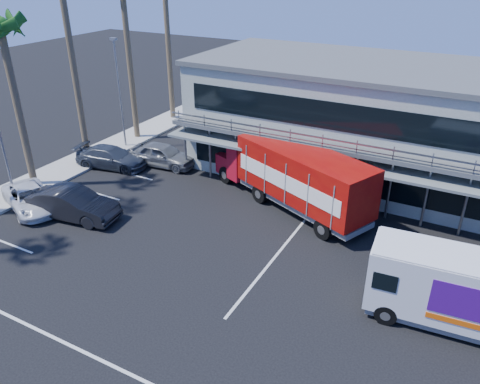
% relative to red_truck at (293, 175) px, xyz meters
% --- Properties ---
extents(ground, '(120.00, 120.00, 0.00)m').
position_rel_red_truck_xyz_m(ground, '(-0.73, -8.16, -2.04)').
color(ground, black).
rests_on(ground, ground).
extents(building, '(22.40, 12.00, 7.30)m').
position_rel_red_truck_xyz_m(building, '(2.27, 6.78, 1.61)').
color(building, gray).
rests_on(building, ground).
extents(curb_strip, '(3.00, 32.00, 0.16)m').
position_rel_red_truck_xyz_m(curb_strip, '(-15.73, -2.16, -1.96)').
color(curb_strip, '#A5A399').
rests_on(curb_strip, ground).
extents(palm_c, '(2.80, 2.80, 10.75)m').
position_rel_red_truck_xyz_m(palm_c, '(-15.63, -5.16, 7.17)').
color(palm_c, brown).
rests_on(palm_c, ground).
extents(light_pole_far, '(0.50, 0.25, 8.09)m').
position_rel_red_truck_xyz_m(light_pole_far, '(-14.93, 2.84, 2.46)').
color(light_pole_far, gray).
rests_on(light_pole_far, ground).
extents(red_truck, '(11.10, 6.79, 3.71)m').
position_rel_red_truck_xyz_m(red_truck, '(0.00, 0.00, 0.00)').
color(red_truck, maroon).
rests_on(red_truck, ground).
extents(white_van, '(6.67, 2.74, 3.18)m').
position_rel_red_truck_xyz_m(white_van, '(9.26, -6.16, -0.35)').
color(white_van, silver).
rests_on(white_van, ground).
extents(parked_car_b, '(5.41, 2.55, 1.71)m').
position_rel_red_truck_xyz_m(parked_car_b, '(-10.23, -6.96, -1.18)').
color(parked_car_b, black).
rests_on(parked_car_b, ground).
extents(parked_car_c, '(5.32, 4.01, 1.34)m').
position_rel_red_truck_xyz_m(parked_car_c, '(-13.23, -7.36, -1.37)').
color(parked_car_c, silver).
rests_on(parked_car_c, ground).
extents(parked_car_d, '(5.31, 2.95, 1.45)m').
position_rel_red_truck_xyz_m(parked_car_d, '(-13.23, -0.56, -1.31)').
color(parked_car_d, '#313741').
rests_on(parked_car_d, ground).
extents(parked_car_e, '(4.88, 2.30, 1.61)m').
position_rel_red_truck_xyz_m(parked_car_e, '(-10.23, 1.31, -1.23)').
color(parked_car_e, slate).
rests_on(parked_car_e, ground).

